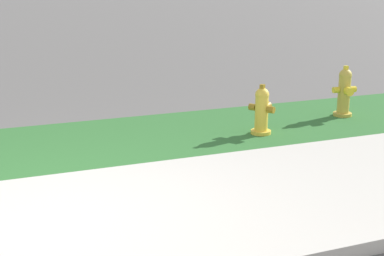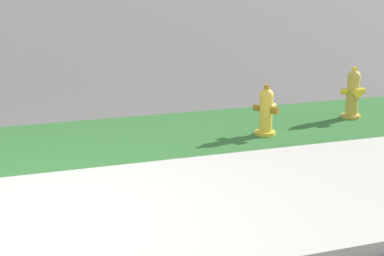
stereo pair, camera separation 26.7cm
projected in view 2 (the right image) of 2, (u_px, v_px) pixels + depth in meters
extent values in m
plane|color=#5B5956|center=(33.00, 224.00, 4.49)|extent=(120.00, 120.00, 0.00)
cube|color=#BCB7AD|center=(33.00, 224.00, 4.49)|extent=(18.00, 2.42, 0.01)
cube|color=#2D662D|center=(26.00, 147.00, 6.54)|extent=(18.00, 2.07, 0.01)
cylinder|color=gold|center=(351.00, 116.00, 7.89)|extent=(0.28, 0.28, 0.05)
cylinder|color=gold|center=(353.00, 96.00, 7.80)|extent=(0.18, 0.18, 0.57)
sphere|color=gold|center=(354.00, 77.00, 7.73)|extent=(0.19, 0.19, 0.19)
cube|color=yellow|center=(355.00, 69.00, 7.70)|extent=(0.06, 0.06, 0.06)
cylinder|color=yellow|center=(362.00, 91.00, 7.80)|extent=(0.10, 0.10, 0.09)
cylinder|color=yellow|center=(344.00, 91.00, 7.77)|extent=(0.10, 0.10, 0.09)
cylinder|color=yellow|center=(357.00, 93.00, 7.65)|extent=(0.13, 0.12, 0.12)
cylinder|color=gold|center=(265.00, 133.00, 7.03)|extent=(0.27, 0.27, 0.05)
cylinder|color=gold|center=(266.00, 113.00, 6.96)|extent=(0.17, 0.17, 0.48)
sphere|color=gold|center=(267.00, 95.00, 6.90)|extent=(0.18, 0.18, 0.18)
cube|color=olive|center=(267.00, 87.00, 6.87)|extent=(0.08, 0.08, 0.06)
cylinder|color=olive|center=(257.00, 108.00, 7.02)|extent=(0.13, 0.13, 0.09)
cylinder|color=olive|center=(275.00, 111.00, 6.87)|extent=(0.13, 0.13, 0.09)
cylinder|color=olive|center=(271.00, 107.00, 7.05)|extent=(0.15, 0.16, 0.12)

